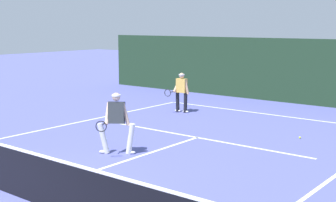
# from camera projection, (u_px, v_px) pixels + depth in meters

# --- Properties ---
(ground_plane) EXTENTS (80.00, 80.00, 0.00)m
(ground_plane) POSITION_uv_depth(u_px,v_px,m) (17.00, 196.00, 9.56)
(ground_plane) COLOR #5358A3
(court_line_baseline_far) EXTENTS (9.25, 0.10, 0.01)m
(court_line_baseline_far) POSITION_uv_depth(u_px,v_px,m) (268.00, 114.00, 18.24)
(court_line_baseline_far) COLOR white
(court_line_baseline_far) RESTS_ON ground_plane
(court_line_service) EXTENTS (7.54, 0.10, 0.01)m
(court_line_service) POSITION_uv_depth(u_px,v_px,m) (197.00, 137.00, 14.51)
(court_line_service) COLOR white
(court_line_service) RESTS_ON ground_plane
(court_line_centre) EXTENTS (0.10, 6.40, 0.01)m
(court_line_centre) POSITION_uv_depth(u_px,v_px,m) (126.00, 161.00, 12.04)
(court_line_centre) COLOR white
(court_line_centre) RESTS_ON ground_plane
(tennis_net) EXTENTS (10.15, 0.09, 1.06)m
(tennis_net) POSITION_uv_depth(u_px,v_px,m) (16.00, 171.00, 9.47)
(tennis_net) COLOR #1E4723
(tennis_net) RESTS_ON ground_plane
(player_near) EXTENTS (0.94, 1.09, 1.67)m
(player_near) POSITION_uv_depth(u_px,v_px,m) (116.00, 120.00, 12.55)
(player_near) COLOR silver
(player_near) RESTS_ON ground_plane
(player_far) EXTENTS (0.71, 0.86, 1.57)m
(player_far) POSITION_uv_depth(u_px,v_px,m) (181.00, 91.00, 18.54)
(player_far) COLOR black
(player_far) RESTS_ON ground_plane
(tennis_ball) EXTENTS (0.07, 0.07, 0.07)m
(tennis_ball) POSITION_uv_depth(u_px,v_px,m) (300.00, 138.00, 14.37)
(tennis_ball) COLOR #D1E033
(tennis_ball) RESTS_ON ground_plane
(back_fence_windscreen) EXTENTS (21.96, 0.12, 2.84)m
(back_fence_windscreen) POSITION_uv_depth(u_px,v_px,m) (302.00, 72.00, 20.39)
(back_fence_windscreen) COLOR #1E3822
(back_fence_windscreen) RESTS_ON ground_plane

